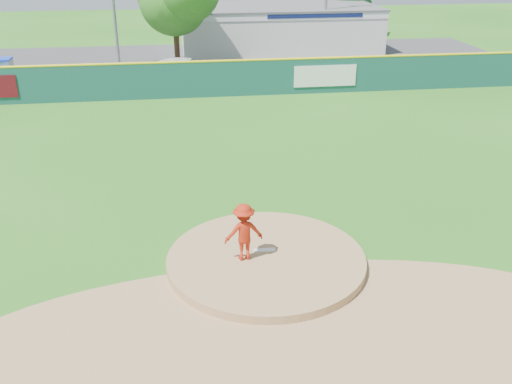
{
  "coord_description": "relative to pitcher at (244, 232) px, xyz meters",
  "views": [
    {
      "loc": [
        -2.19,
        -13.44,
        8.38
      ],
      "look_at": [
        0.0,
        2.0,
        1.3
      ],
      "focal_mm": 40.0,
      "sensor_mm": 36.0,
      "label": 1
    }
  ],
  "objects": [
    {
      "name": "pitching_rubber",
      "position": [
        0.62,
        0.32,
        -0.8
      ],
      "size": [
        0.6,
        0.15,
        0.04
      ],
      "primitive_type": "cube",
      "color": "white",
      "rests_on": "pitchers_mound"
    },
    {
      "name": "playground_slide",
      "position": [
        -11.75,
        22.28,
        -0.23
      ],
      "size": [
        1.06,
        2.99,
        1.65
      ],
      "color": "blue",
      "rests_on": "ground"
    },
    {
      "name": "pool_building_grp",
      "position": [
        6.62,
        32.02,
        0.6
      ],
      "size": [
        15.2,
        8.2,
        3.31
      ],
      "color": "silver",
      "rests_on": "ground"
    },
    {
      "name": "van",
      "position": [
        -0.88,
        21.73,
        -0.34
      ],
      "size": [
        5.6,
        4.12,
        1.41
      ],
      "primitive_type": "imported",
      "rotation": [
        0.0,
        0.0,
        1.18
      ],
      "color": "white",
      "rests_on": "parking_lot"
    },
    {
      "name": "deciduous_tree",
      "position": [
        -1.38,
        25.02,
        3.49
      ],
      "size": [
        5.6,
        5.6,
        7.36
      ],
      "color": "#382314",
      "rests_on": "ground"
    },
    {
      "name": "pitchers_mound",
      "position": [
        0.62,
        0.02,
        -1.07
      ],
      "size": [
        5.5,
        5.5,
        0.5
      ],
      "primitive_type": "cylinder",
      "color": "#9E774C",
      "rests_on": "ground"
    },
    {
      "name": "fence_banners",
      "position": [
        -2.45,
        17.94,
        -0.07
      ],
      "size": [
        22.21,
        0.04,
        1.2
      ],
      "color": "#5A0C15",
      "rests_on": "ground"
    },
    {
      "name": "parking_lot",
      "position": [
        0.62,
        27.02,
        -1.06
      ],
      "size": [
        44.0,
        16.0,
        0.02
      ],
      "primitive_type": "cube",
      "color": "#38383A",
      "rests_on": "ground"
    },
    {
      "name": "infield_dirt_arc",
      "position": [
        0.62,
        -2.98,
        -1.06
      ],
      "size": [
        15.4,
        15.4,
        0.01
      ],
      "primitive_type": "cylinder",
      "color": "#9E774C",
      "rests_on": "ground"
    },
    {
      "name": "pitcher",
      "position": [
        0.0,
        0.0,
        0.0
      ],
      "size": [
        1.12,
        0.72,
        1.63
      ],
      "primitive_type": "imported",
      "rotation": [
        0.0,
        0.0,
        3.25
      ],
      "color": "#AA220E",
      "rests_on": "pitchers_mound"
    },
    {
      "name": "outfield_fence",
      "position": [
        0.62,
        18.02,
        0.02
      ],
      "size": [
        40.0,
        0.14,
        2.07
      ],
      "color": "#164843",
      "rests_on": "ground"
    },
    {
      "name": "ground",
      "position": [
        0.62,
        0.02,
        -1.07
      ],
      "size": [
        120.0,
        120.0,
        0.0
      ],
      "primitive_type": "plane",
      "color": "#286B19",
      "rests_on": "ground"
    }
  ]
}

